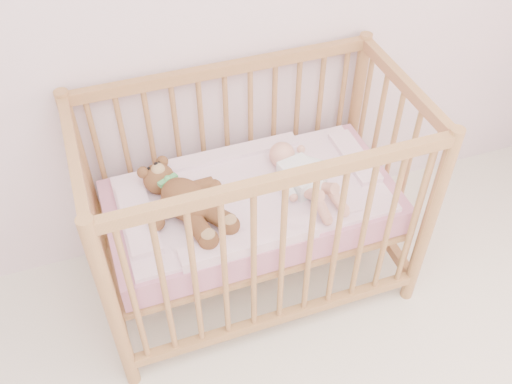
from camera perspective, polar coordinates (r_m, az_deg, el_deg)
name	(u,v)px	position (r m, az deg, el deg)	size (l,w,h in m)	color
crib	(252,204)	(2.44, -0.39, -1.22)	(1.36, 0.76, 1.00)	#B4754C
mattress	(252,207)	(2.45, -0.39, -1.47)	(1.22, 0.62, 0.13)	#CA7E9E
blanket	(252,194)	(2.40, -0.40, -0.22)	(1.10, 0.58, 0.06)	#FCADCA
baby	(302,173)	(2.39, 4.57, 1.92)	(0.24, 0.50, 0.12)	white
teddy_bear	(186,199)	(2.27, -7.06, -0.73)	(0.37, 0.52, 0.15)	brown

